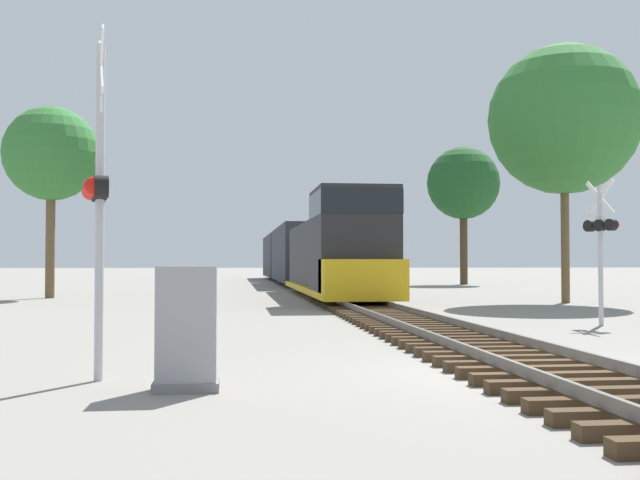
{
  "coord_description": "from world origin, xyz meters",
  "views": [
    {
      "loc": [
        -4.36,
        -10.34,
        1.61
      ],
      "look_at": [
        -2.26,
        7.71,
        2.14
      ],
      "focal_mm": 42.0,
      "sensor_mm": 36.0,
      "label": 1
    }
  ],
  "objects_px": {
    "tree_far_right": "(564,120)",
    "tree_mid_background": "(51,155)",
    "tree_deep_background": "(463,184)",
    "crossing_signal_far": "(601,233)",
    "crossing_signal_near": "(98,191)",
    "relay_cabinet": "(187,329)",
    "freight_train": "(298,256)"
  },
  "relations": [
    {
      "from": "relay_cabinet",
      "to": "crossing_signal_near",
      "type": "bearing_deg",
      "value": 144.35
    },
    {
      "from": "relay_cabinet",
      "to": "tree_mid_background",
      "type": "distance_m",
      "value": 26.73
    },
    {
      "from": "crossing_signal_near",
      "to": "crossing_signal_far",
      "type": "distance_m",
      "value": 13.46
    },
    {
      "from": "freight_train",
      "to": "tree_deep_background",
      "type": "xyz_separation_m",
      "value": [
        12.11,
        1.86,
        5.23
      ]
    },
    {
      "from": "crossing_signal_far",
      "to": "tree_mid_background",
      "type": "bearing_deg",
      "value": 27.08
    },
    {
      "from": "tree_far_right",
      "to": "tree_deep_background",
      "type": "bearing_deg",
      "value": 81.84
    },
    {
      "from": "crossing_signal_far",
      "to": "tree_far_right",
      "type": "bearing_deg",
      "value": -39.62
    },
    {
      "from": "freight_train",
      "to": "crossing_signal_far",
      "type": "bearing_deg",
      "value": -81.33
    },
    {
      "from": "crossing_signal_near",
      "to": "crossing_signal_far",
      "type": "bearing_deg",
      "value": 111.53
    },
    {
      "from": "tree_deep_background",
      "to": "crossing_signal_far",
      "type": "bearing_deg",
      "value": -101.89
    },
    {
      "from": "crossing_signal_far",
      "to": "tree_deep_background",
      "type": "height_order",
      "value": "tree_deep_background"
    },
    {
      "from": "crossing_signal_far",
      "to": "tree_far_right",
      "type": "distance_m",
      "value": 11.92
    },
    {
      "from": "crossing_signal_near",
      "to": "tree_far_right",
      "type": "bearing_deg",
      "value": 127.34
    },
    {
      "from": "crossing_signal_near",
      "to": "tree_deep_background",
      "type": "distance_m",
      "value": 45.81
    },
    {
      "from": "crossing_signal_near",
      "to": "tree_deep_background",
      "type": "height_order",
      "value": "tree_deep_background"
    },
    {
      "from": "crossing_signal_near",
      "to": "freight_train",
      "type": "bearing_deg",
      "value": 158.43
    },
    {
      "from": "tree_far_right",
      "to": "tree_mid_background",
      "type": "bearing_deg",
      "value": 163.33
    },
    {
      "from": "freight_train",
      "to": "tree_mid_background",
      "type": "relative_size",
      "value": 6.09
    },
    {
      "from": "relay_cabinet",
      "to": "freight_train",
      "type": "bearing_deg",
      "value": 83.09
    },
    {
      "from": "freight_train",
      "to": "crossing_signal_near",
      "type": "xyz_separation_m",
      "value": [
        -6.2,
        -39.87,
        0.55
      ]
    },
    {
      "from": "freight_train",
      "to": "tree_far_right",
      "type": "distance_m",
      "value": 24.31
    },
    {
      "from": "relay_cabinet",
      "to": "tree_mid_background",
      "type": "bearing_deg",
      "value": 106.79
    },
    {
      "from": "relay_cabinet",
      "to": "tree_far_right",
      "type": "relative_size",
      "value": 0.15
    },
    {
      "from": "freight_train",
      "to": "tree_far_right",
      "type": "bearing_deg",
      "value": -68.57
    },
    {
      "from": "tree_mid_background",
      "to": "freight_train",
      "type": "bearing_deg",
      "value": 51.62
    },
    {
      "from": "tree_far_right",
      "to": "tree_mid_background",
      "type": "distance_m",
      "value": 22.1
    },
    {
      "from": "crossing_signal_near",
      "to": "relay_cabinet",
      "type": "xyz_separation_m",
      "value": [
        1.26,
        -0.9,
        -1.81
      ]
    },
    {
      "from": "crossing_signal_far",
      "to": "tree_far_right",
      "type": "height_order",
      "value": "tree_far_right"
    },
    {
      "from": "tree_far_right",
      "to": "tree_deep_background",
      "type": "xyz_separation_m",
      "value": [
        3.44,
        23.96,
        -0.01
      ]
    },
    {
      "from": "tree_far_right",
      "to": "tree_deep_background",
      "type": "height_order",
      "value": "tree_far_right"
    },
    {
      "from": "crossing_signal_far",
      "to": "tree_deep_background",
      "type": "xyz_separation_m",
      "value": [
        7.19,
        34.15,
        4.92
      ]
    },
    {
      "from": "tree_far_right",
      "to": "tree_deep_background",
      "type": "relative_size",
      "value": 1.03
    }
  ]
}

